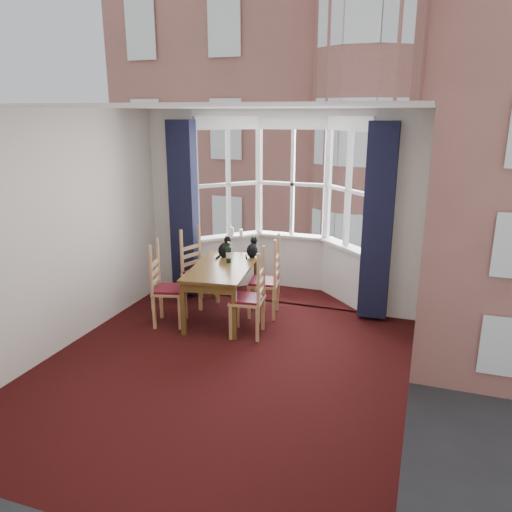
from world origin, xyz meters
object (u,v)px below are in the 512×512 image
at_px(chair_right_near, 254,300).
at_px(candle_tall, 232,232).
at_px(dining_table, 222,272).
at_px(cat_right, 252,249).
at_px(cat_left, 225,249).
at_px(chair_left_far, 196,272).
at_px(chair_left_near, 163,290).
at_px(wine_bottle, 229,254).
at_px(candle_short, 241,233).
at_px(chair_right_far, 270,283).

distance_m(chair_right_near, candle_tall, 1.89).
relative_size(dining_table, cat_right, 5.05).
distance_m(chair_right_near, cat_left, 1.19).
distance_m(chair_right_near, cat_right, 1.11).
relative_size(cat_right, candle_tall, 2.30).
distance_m(chair_left_far, candle_tall, 0.95).
xyz_separation_m(chair_left_near, wine_bottle, (0.69, 0.65, 0.40)).
height_order(chair_left_near, candle_short, candle_short).
distance_m(cat_right, candle_short, 0.76).
bearing_deg(wine_bottle, chair_right_near, -45.85).
bearing_deg(chair_right_far, cat_right, 142.29).
xyz_separation_m(chair_left_far, candle_tall, (0.27, 0.78, 0.46)).
bearing_deg(candle_short, cat_left, -87.35).
xyz_separation_m(chair_right_near, chair_right_far, (-0.01, 0.69, 0.00)).
height_order(cat_left, wine_bottle, cat_left).
bearing_deg(chair_left_far, cat_right, 12.29).
distance_m(chair_right_far, cat_right, 0.59).
distance_m(wine_bottle, candle_short, 1.02).
height_order(chair_left_near, candle_tall, candle_tall).
height_order(chair_left_near, chair_right_near, same).
distance_m(chair_right_near, wine_bottle, 0.93).
relative_size(chair_left_far, candle_short, 8.44).
xyz_separation_m(chair_right_near, wine_bottle, (-0.59, 0.60, 0.40)).
bearing_deg(cat_left, chair_right_far, -11.44).
bearing_deg(chair_right_near, chair_left_far, 146.48).
xyz_separation_m(chair_left_near, cat_right, (0.91, 1.02, 0.38)).
bearing_deg(dining_table, cat_right, 65.84).
bearing_deg(candle_short, chair_right_far, -49.67).
distance_m(chair_right_far, candle_short, 1.28).
xyz_separation_m(chair_left_near, candle_short, (0.50, 1.65, 0.45)).
bearing_deg(candle_tall, chair_right_far, -43.80).
height_order(chair_right_near, cat_right, cat_right).
relative_size(chair_right_near, cat_left, 2.88).
xyz_separation_m(chair_left_far, candle_short, (0.41, 0.81, 0.45)).
bearing_deg(dining_table, candle_short, 98.23).
xyz_separation_m(wine_bottle, candle_tall, (-0.34, 0.97, 0.07)).
bearing_deg(chair_left_near, candle_short, 73.30).
height_order(chair_right_far, cat_right, cat_right).
bearing_deg(chair_right_near, cat_right, 110.75).
xyz_separation_m(chair_left_near, chair_right_far, (1.27, 0.74, 0.00)).
relative_size(chair_right_far, candle_short, 8.44).
distance_m(dining_table, cat_left, 0.48).
bearing_deg(chair_right_far, wine_bottle, -171.21).
relative_size(chair_left_near, chair_right_far, 1.00).
height_order(chair_left_near, chair_right_far, same).
bearing_deg(candle_tall, dining_table, -74.62).
height_order(chair_right_near, candle_short, candle_short).
relative_size(dining_table, chair_left_far, 1.65).
bearing_deg(chair_right_near, chair_left_near, -177.90).
relative_size(chair_right_far, cat_left, 2.88).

